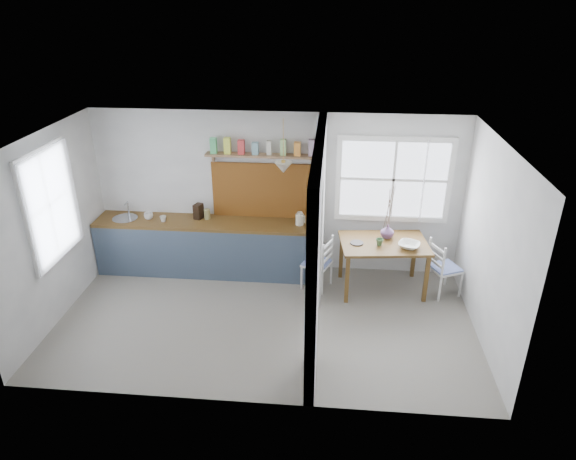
# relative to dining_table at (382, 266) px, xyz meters

# --- Properties ---
(floor) EXTENTS (5.80, 3.20, 0.01)m
(floor) POSITION_rel_dining_table_xyz_m (-1.68, -1.00, -0.40)
(floor) COLOR slate
(floor) RESTS_ON ground
(ceiling) EXTENTS (5.80, 3.20, 0.01)m
(ceiling) POSITION_rel_dining_table_xyz_m (-1.68, -1.00, 2.20)
(ceiling) COLOR silver
(ceiling) RESTS_ON walls
(walls) EXTENTS (5.81, 3.21, 2.60)m
(walls) POSITION_rel_dining_table_xyz_m (-1.68, -1.00, 0.90)
(walls) COLOR silver
(walls) RESTS_ON floor
(partition) EXTENTS (0.12, 3.20, 2.60)m
(partition) POSITION_rel_dining_table_xyz_m (-0.98, -0.95, 1.05)
(partition) COLOR silver
(partition) RESTS_ON floor
(kitchen_window) EXTENTS (0.10, 1.16, 1.50)m
(kitchen_window) POSITION_rel_dining_table_xyz_m (-4.55, -1.00, 1.25)
(kitchen_window) COLOR white
(kitchen_window) RESTS_ON walls
(nook_window) EXTENTS (1.76, 0.10, 1.30)m
(nook_window) POSITION_rel_dining_table_xyz_m (0.12, 0.56, 1.20)
(nook_window) COLOR white
(nook_window) RESTS_ON walls
(counter) EXTENTS (3.50, 0.60, 0.90)m
(counter) POSITION_rel_dining_table_xyz_m (-2.81, 0.32, 0.05)
(counter) COLOR #573A14
(counter) RESTS_ON floor
(sink) EXTENTS (0.40, 0.40, 0.02)m
(sink) POSITION_rel_dining_table_xyz_m (-4.11, 0.30, 0.49)
(sink) COLOR #ACB0B7
(sink) RESTS_ON counter
(backsplash) EXTENTS (1.65, 0.03, 0.90)m
(backsplash) POSITION_rel_dining_table_xyz_m (-1.88, 0.57, 0.95)
(backsplash) COLOR brown
(backsplash) RESTS_ON walls
(shelf) EXTENTS (1.75, 0.20, 0.21)m
(shelf) POSITION_rel_dining_table_xyz_m (-1.88, 0.49, 1.60)
(shelf) COLOR tan
(shelf) RESTS_ON walls
(pendant_lamp) EXTENTS (0.26, 0.26, 0.16)m
(pendant_lamp) POSITION_rel_dining_table_xyz_m (-1.53, 0.15, 1.48)
(pendant_lamp) COLOR beige
(pendant_lamp) RESTS_ON ceiling
(utensil_rail) EXTENTS (0.02, 0.50, 0.02)m
(utensil_rail) POSITION_rel_dining_table_xyz_m (-1.07, -0.10, 1.05)
(utensil_rail) COLOR #ACB0B7
(utensil_rail) RESTS_ON partition
(dining_table) EXTENTS (1.38, 1.00, 0.80)m
(dining_table) POSITION_rel_dining_table_xyz_m (0.00, 0.00, 0.00)
(dining_table) COLOR #573A14
(dining_table) RESTS_ON floor
(chair_left) EXTENTS (0.51, 0.51, 0.86)m
(chair_left) POSITION_rel_dining_table_xyz_m (-1.00, -0.03, 0.03)
(chair_left) COLOR silver
(chair_left) RESTS_ON floor
(chair_right) EXTENTS (0.54, 0.54, 0.89)m
(chair_right) POSITION_rel_dining_table_xyz_m (0.93, -0.04, 0.04)
(chair_right) COLOR silver
(chair_right) RESTS_ON floor
(kettle) EXTENTS (0.18, 0.14, 0.21)m
(kettle) POSITION_rel_dining_table_xyz_m (-1.29, 0.31, 0.60)
(kettle) COLOR silver
(kettle) RESTS_ON counter
(mug_a) EXTENTS (0.13, 0.13, 0.09)m
(mug_a) POSITION_rel_dining_table_xyz_m (-3.45, 0.23, 0.54)
(mug_a) COLOR beige
(mug_a) RESTS_ON counter
(mug_b) EXTENTS (0.18, 0.18, 0.11)m
(mug_b) POSITION_rel_dining_table_xyz_m (-3.71, 0.30, 0.55)
(mug_b) COLOR silver
(mug_b) RESTS_ON counter
(knife_block) EXTENTS (0.15, 0.18, 0.24)m
(knife_block) POSITION_rel_dining_table_xyz_m (-2.92, 0.41, 0.62)
(knife_block) COLOR black
(knife_block) RESTS_ON counter
(jar) EXTENTS (0.13, 0.13, 0.16)m
(jar) POSITION_rel_dining_table_xyz_m (-2.78, 0.40, 0.58)
(jar) COLOR olive
(jar) RESTS_ON counter
(towel_magenta) EXTENTS (0.02, 0.03, 0.50)m
(towel_magenta) POSITION_rel_dining_table_xyz_m (-1.10, -0.03, -0.13)
(towel_magenta) COLOR #CA356D
(towel_magenta) RESTS_ON counter
(towel_orange) EXTENTS (0.02, 0.03, 0.52)m
(towel_orange) POSITION_rel_dining_table_xyz_m (-1.10, -0.06, -0.15)
(towel_orange) COLOR orange
(towel_orange) RESTS_ON counter
(bowl) EXTENTS (0.39, 0.39, 0.08)m
(bowl) POSITION_rel_dining_table_xyz_m (0.35, -0.14, 0.44)
(bowl) COLOR white
(bowl) RESTS_ON dining_table
(table_cup) EXTENTS (0.15, 0.15, 0.10)m
(table_cup) POSITION_rel_dining_table_xyz_m (-0.08, -0.10, 0.45)
(table_cup) COLOR #476E43
(table_cup) RESTS_ON dining_table
(plate) EXTENTS (0.26, 0.26, 0.02)m
(plate) POSITION_rel_dining_table_xyz_m (-0.41, -0.07, 0.41)
(plate) COLOR #302C2C
(plate) RESTS_ON dining_table
(vase) EXTENTS (0.26, 0.26, 0.22)m
(vase) POSITION_rel_dining_table_xyz_m (0.05, 0.16, 0.51)
(vase) COLOR #654371
(vase) RESTS_ON dining_table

